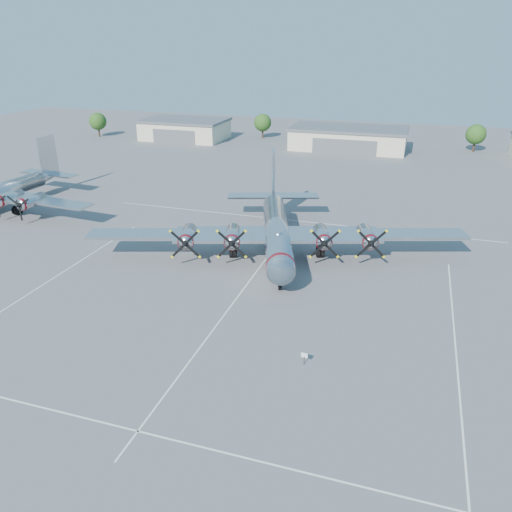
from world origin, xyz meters
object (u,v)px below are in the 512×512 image
(tree_far_west, at_px, (98,121))
(tree_east, at_px, (476,134))
(info_placard, at_px, (304,356))
(hangar_center, at_px, (348,138))
(tree_west, at_px, (263,123))
(bomber_west, at_px, (5,209))
(hangar_west, at_px, (185,129))
(main_bomber_b29, at_px, (276,251))

(tree_far_west, bearing_deg, tree_east, 5.71)
(tree_east, bearing_deg, tree_far_west, -174.29)
(tree_far_west, distance_m, info_placard, 119.10)
(hangar_center, bearing_deg, tree_far_west, -176.76)
(tree_east, relative_size, info_placard, 5.86)
(tree_far_west, height_order, tree_west, same)
(tree_east, relative_size, bomber_west, 0.18)
(hangar_west, height_order, tree_far_west, tree_far_west)
(info_placard, bearing_deg, main_bomber_b29, 118.65)
(tree_west, bearing_deg, hangar_west, -158.11)
(tree_west, relative_size, tree_east, 1.00)
(hangar_west, distance_m, tree_far_west, 25.36)
(hangar_west, xyz_separation_m, tree_west, (20.00, 8.04, 1.51))
(main_bomber_b29, xyz_separation_m, info_placard, (8.99, -23.30, 0.80))
(bomber_west, bearing_deg, hangar_center, 59.18)
(hangar_center, bearing_deg, info_placard, -84.14)
(tree_far_west, distance_m, tree_east, 100.50)
(info_placard, bearing_deg, hangar_center, 103.41)
(tree_far_west, height_order, info_placard, tree_far_west)
(hangar_center, distance_m, tree_far_west, 70.13)
(tree_west, relative_size, bomber_west, 0.18)
(tree_east, height_order, main_bomber_b29, tree_east)
(hangar_center, relative_size, tree_east, 4.31)
(hangar_center, xyz_separation_m, tree_far_west, (-70.00, -3.96, 1.51))
(tree_west, distance_m, bomber_west, 76.93)
(tree_far_west, distance_m, tree_west, 46.57)
(tree_far_west, height_order, bomber_west, tree_far_west)
(hangar_west, xyz_separation_m, info_placard, (54.50, -92.58, -1.92))
(tree_east, bearing_deg, tree_west, 177.92)
(tree_east, bearing_deg, info_placard, -101.74)
(hangar_center, relative_size, info_placard, 25.25)
(hangar_center, xyz_separation_m, bomber_west, (-46.70, -65.65, -2.71))
(bomber_west, distance_m, info_placard, 62.33)
(info_placard, bearing_deg, bomber_west, 161.94)
(tree_west, height_order, bomber_west, tree_west)
(bomber_west, relative_size, info_placard, 33.26)
(tree_west, bearing_deg, tree_far_west, -165.07)
(hangar_west, xyz_separation_m, hangar_center, (45.00, -0.00, -0.00))
(tree_west, xyz_separation_m, tree_east, (55.00, -2.00, 0.00))
(hangar_center, bearing_deg, tree_west, 162.18)
(tree_far_west, xyz_separation_m, bomber_west, (23.30, -61.68, -4.22))
(tree_west, bearing_deg, bomber_west, -106.41)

